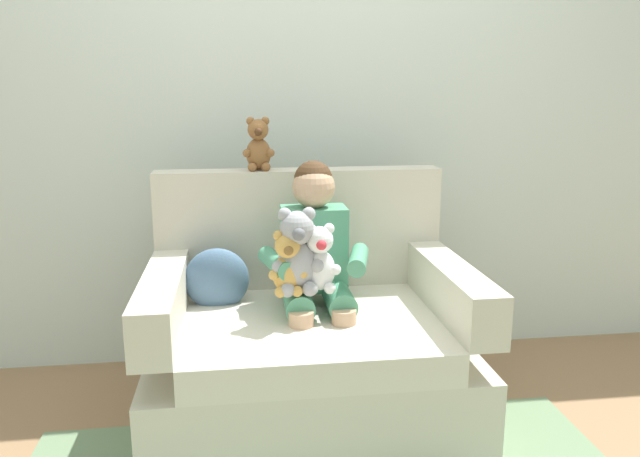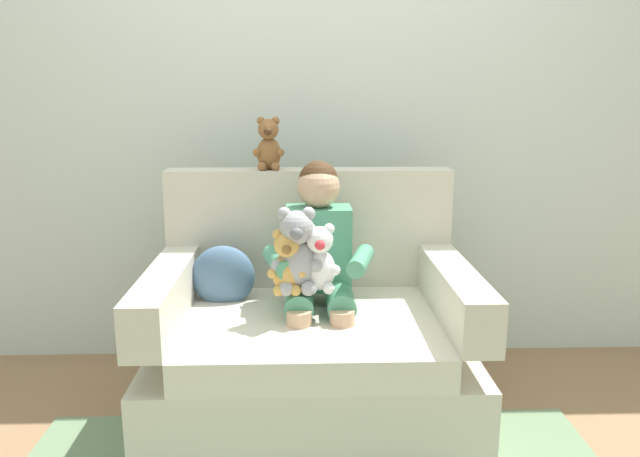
{
  "view_description": "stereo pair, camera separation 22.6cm",
  "coord_description": "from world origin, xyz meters",
  "px_view_note": "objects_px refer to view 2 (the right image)",
  "views": [
    {
      "loc": [
        -0.26,
        -2.24,
        1.33
      ],
      "look_at": [
        0.03,
        -0.05,
        0.83
      ],
      "focal_mm": 34.35,
      "sensor_mm": 36.0,
      "label": 1
    },
    {
      "loc": [
        -0.04,
        -2.26,
        1.33
      ],
      "look_at": [
        0.03,
        -0.05,
        0.83
      ],
      "focal_mm": 34.35,
      "sensor_mm": 36.0,
      "label": 2
    }
  ],
  "objects_px": {
    "seated_child": "(319,256)",
    "plush_brown_on_backrest": "(269,145)",
    "armchair": "(311,346)",
    "plush_white": "(320,260)",
    "throw_pillow": "(223,276)",
    "plush_honey": "(287,264)",
    "plush_grey": "(297,253)"
  },
  "relations": [
    {
      "from": "plush_white",
      "to": "plush_honey",
      "type": "distance_m",
      "value": 0.12
    },
    {
      "from": "seated_child",
      "to": "plush_grey",
      "type": "bearing_deg",
      "value": -127.12
    },
    {
      "from": "plush_honey",
      "to": "plush_brown_on_backrest",
      "type": "xyz_separation_m",
      "value": [
        -0.08,
        0.45,
        0.4
      ]
    },
    {
      "from": "armchair",
      "to": "throw_pillow",
      "type": "bearing_deg",
      "value": 160.45
    },
    {
      "from": "seated_child",
      "to": "plush_brown_on_backrest",
      "type": "bearing_deg",
      "value": 120.82
    },
    {
      "from": "seated_child",
      "to": "plush_grey",
      "type": "distance_m",
      "value": 0.16
    },
    {
      "from": "plush_white",
      "to": "plush_brown_on_backrest",
      "type": "relative_size",
      "value": 1.15
    },
    {
      "from": "seated_child",
      "to": "plush_brown_on_backrest",
      "type": "xyz_separation_m",
      "value": [
        -0.21,
        0.3,
        0.41
      ]
    },
    {
      "from": "seated_child",
      "to": "plush_brown_on_backrest",
      "type": "distance_m",
      "value": 0.55
    },
    {
      "from": "seated_child",
      "to": "plush_white",
      "type": "distance_m",
      "value": 0.13
    },
    {
      "from": "seated_child",
      "to": "plush_honey",
      "type": "distance_m",
      "value": 0.19
    },
    {
      "from": "armchair",
      "to": "plush_grey",
      "type": "relative_size",
      "value": 3.8
    },
    {
      "from": "plush_white",
      "to": "plush_brown_on_backrest",
      "type": "xyz_separation_m",
      "value": [
        -0.2,
        0.43,
        0.39
      ]
    },
    {
      "from": "throw_pillow",
      "to": "plush_brown_on_backrest",
      "type": "bearing_deg",
      "value": 47.93
    },
    {
      "from": "plush_grey",
      "to": "plush_brown_on_backrest",
      "type": "xyz_separation_m",
      "value": [
        -0.12,
        0.43,
        0.36
      ]
    },
    {
      "from": "throw_pillow",
      "to": "plush_white",
      "type": "bearing_deg",
      "value": -29.51
    },
    {
      "from": "armchair",
      "to": "plush_brown_on_backrest",
      "type": "xyz_separation_m",
      "value": [
        -0.17,
        0.33,
        0.78
      ]
    },
    {
      "from": "armchair",
      "to": "plush_grey",
      "type": "bearing_deg",
      "value": -117.92
    },
    {
      "from": "plush_brown_on_backrest",
      "to": "plush_white",
      "type": "bearing_deg",
      "value": -47.41
    },
    {
      "from": "plush_honey",
      "to": "throw_pillow",
      "type": "distance_m",
      "value": 0.38
    },
    {
      "from": "plush_white",
      "to": "seated_child",
      "type": "bearing_deg",
      "value": 102.56
    },
    {
      "from": "plush_white",
      "to": "throw_pillow",
      "type": "distance_m",
      "value": 0.47
    },
    {
      "from": "plush_grey",
      "to": "plush_brown_on_backrest",
      "type": "relative_size",
      "value": 1.43
    },
    {
      "from": "armchair",
      "to": "plush_brown_on_backrest",
      "type": "height_order",
      "value": "plush_brown_on_backrest"
    },
    {
      "from": "plush_white",
      "to": "throw_pillow",
      "type": "relative_size",
      "value": 1.0
    },
    {
      "from": "seated_child",
      "to": "armchair",
      "type": "bearing_deg",
      "value": -141.6
    },
    {
      "from": "plush_honey",
      "to": "plush_white",
      "type": "bearing_deg",
      "value": -9.5
    },
    {
      "from": "plush_honey",
      "to": "plush_brown_on_backrest",
      "type": "relative_size",
      "value": 1.08
    },
    {
      "from": "plush_white",
      "to": "throw_pillow",
      "type": "bearing_deg",
      "value": 163.82
    },
    {
      "from": "armchair",
      "to": "plush_grey",
      "type": "distance_m",
      "value": 0.43
    },
    {
      "from": "plush_white",
      "to": "plush_brown_on_backrest",
      "type": "height_order",
      "value": "plush_brown_on_backrest"
    },
    {
      "from": "throw_pillow",
      "to": "plush_honey",
      "type": "bearing_deg",
      "value": -41.83
    }
  ]
}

